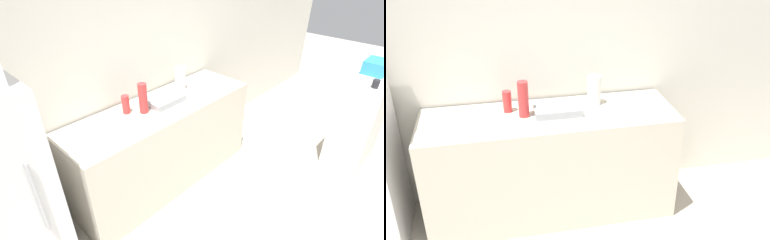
# 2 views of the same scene
# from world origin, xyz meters

# --- Properties ---
(wall_back) EXTENTS (8.00, 0.06, 2.60)m
(wall_back) POSITION_xyz_m (0.00, 2.66, 1.30)
(wall_back) COLOR silver
(wall_back) RESTS_ON ground_plane
(counter) EXTENTS (1.98, 0.63, 0.91)m
(counter) POSITION_xyz_m (0.11, 2.29, 0.45)
(counter) COLOR beige
(counter) RESTS_ON ground_plane
(sink_basin) EXTENTS (0.36, 0.28, 0.06)m
(sink_basin) POSITION_xyz_m (0.18, 2.33, 0.94)
(sink_basin) COLOR #9EA3A8
(sink_basin) RESTS_ON counter
(bottle_tall) EXTENTS (0.08, 0.08, 0.28)m
(bottle_tall) POSITION_xyz_m (-0.08, 2.31, 1.05)
(bottle_tall) COLOR red
(bottle_tall) RESTS_ON counter
(bottle_short) EXTENTS (0.07, 0.07, 0.17)m
(bottle_short) POSITION_xyz_m (-0.20, 2.42, 0.99)
(bottle_short) COLOR red
(bottle_short) RESTS_ON counter
(paper_towel_roll) EXTENTS (0.11, 0.11, 0.24)m
(paper_towel_roll) POSITION_xyz_m (0.49, 2.42, 1.03)
(paper_towel_roll) COLOR white
(paper_towel_roll) RESTS_ON counter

